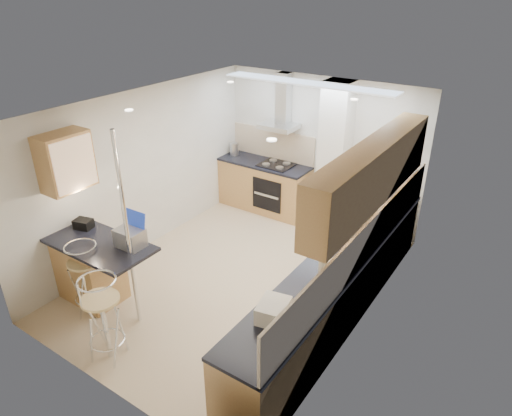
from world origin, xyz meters
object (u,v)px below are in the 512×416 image
Objects in this scene: microwave at (357,219)px; bar_stool_near at (87,279)px; laptop at (130,238)px; bread_bin at (273,311)px; bar_stool_end at (104,319)px.

microwave reaches higher than bar_stool_near.
laptop reaches higher than bread_bin.
bread_bin is (0.02, -2.09, -0.07)m from microwave.
laptop is 0.82m from bar_stool_near.
microwave is at bearing 78.94° from bread_bin.
laptop is 0.34× the size of bar_stool_near.
bread_bin is (2.15, -0.13, -0.05)m from laptop.
bar_stool_near is 2.91× the size of bread_bin.
bar_stool_end is at bearing -4.72° from bar_stool_near.
laptop is at bearing 164.86° from bread_bin.
bread_bin is at bearing -5.35° from laptop.
bar_stool_end is (0.38, -0.80, -0.52)m from laptop.
bar_stool_near is 2.66m from bread_bin.
bar_stool_end is 3.11× the size of bread_bin.
laptop is at bearing 63.32° from bar_stool_near.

